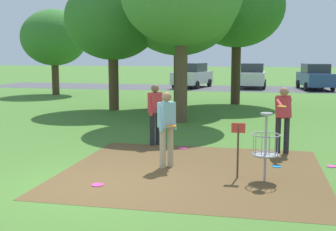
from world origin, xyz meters
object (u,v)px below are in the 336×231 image
at_px(player_foreground_watching, 155,111).
at_px(player_throwing, 167,125).
at_px(frisbee_near_basket, 98,185).
at_px(tree_mid_left, 237,7).
at_px(parked_car_leftmost, 192,75).
at_px(frisbee_scattered_a, 277,166).
at_px(tree_far_left, 54,38).
at_px(frisbee_by_tee, 331,166).
at_px(tree_mid_center, 113,20).
at_px(parked_car_center_right, 315,77).
at_px(tree_near_left, 179,7).
at_px(disc_golf_basket, 263,144).
at_px(frisbee_far_left, 153,140).
at_px(frisbee_scattered_b, 183,148).
at_px(parked_car_center_left, 252,76).
at_px(player_waiting_left, 283,116).

distance_m(player_foreground_watching, player_throwing, 2.47).
distance_m(player_foreground_watching, frisbee_near_basket, 4.09).
distance_m(tree_mid_left, parked_car_leftmost, 11.73).
bearing_deg(frisbee_scattered_a, tree_far_left, 130.29).
distance_m(player_throwing, frisbee_by_tee, 3.86).
relative_size(tree_mid_center, parked_car_center_right, 1.33).
bearing_deg(tree_near_left, frisbee_scattered_a, -67.25).
xyz_separation_m(frisbee_near_basket, parked_car_leftmost, (-2.13, 25.08, 0.91)).
xyz_separation_m(disc_golf_basket, tree_mid_center, (-6.66, 10.18, 3.29)).
xyz_separation_m(frisbee_far_left, tree_mid_left, (1.78, 10.10, 4.81)).
relative_size(tree_far_left, parked_car_center_right, 1.19).
height_order(frisbee_scattered_b, tree_mid_left, tree_mid_left).
bearing_deg(frisbee_far_left, frisbee_by_tee, -24.57).
bearing_deg(tree_far_left, parked_car_center_right, 24.58).
relative_size(frisbee_by_tee, tree_near_left, 0.03).
bearing_deg(frisbee_far_left, player_throwing, -70.29).
distance_m(player_foreground_watching, tree_far_left, 16.96).
height_order(disc_golf_basket, tree_far_left, tree_far_left).
height_order(parked_car_leftmost, parked_car_center_left, same).
distance_m(frisbee_far_left, parked_car_center_left, 21.14).
distance_m(disc_golf_basket, player_foreground_watching, 4.18).
bearing_deg(parked_car_center_right, frisbee_near_basket, -105.01).
bearing_deg(frisbee_far_left, frisbee_scattered_a, -34.64).
relative_size(frisbee_scattered_a, tree_near_left, 0.03).
height_order(frisbee_near_basket, tree_near_left, tree_near_left).
bearing_deg(player_waiting_left, parked_car_leftmost, 105.01).
bearing_deg(parked_car_leftmost, player_waiting_left, -74.99).
distance_m(player_throwing, tree_near_left, 11.19).
bearing_deg(player_waiting_left, player_foreground_watching, 174.27).
bearing_deg(disc_golf_basket, tree_mid_left, 95.77).
xyz_separation_m(frisbee_by_tee, tree_mid_left, (-2.93, 12.26, 4.81)).
bearing_deg(frisbee_by_tee, parked_car_leftmost, 106.74).
relative_size(frisbee_near_basket, tree_mid_left, 0.03).
relative_size(frisbee_scattered_a, tree_far_left, 0.04).
relative_size(player_foreground_watching, parked_car_center_right, 0.39).
bearing_deg(parked_car_center_left, frisbee_scattered_b, -93.38).
distance_m(frisbee_far_left, frisbee_scattered_a, 4.26).
xyz_separation_m(frisbee_near_basket, tree_mid_left, (1.74, 14.72, 4.81)).
bearing_deg(frisbee_scattered_a, tree_mid_left, 97.82).
xyz_separation_m(player_waiting_left, tree_mid_center, (-7.16, 7.56, 3.06)).
xyz_separation_m(frisbee_scattered_a, parked_car_center_left, (-1.14, 23.41, 0.91)).
relative_size(player_foreground_watching, parked_car_leftmost, 0.38).
distance_m(frisbee_scattered_b, tree_far_left, 17.88).
distance_m(frisbee_near_basket, parked_car_leftmost, 25.19).
relative_size(player_foreground_watching, parked_car_center_left, 0.40).
bearing_deg(player_foreground_watching, parked_car_leftmost, 96.25).
bearing_deg(frisbee_scattered_b, disc_golf_basket, -51.48).
xyz_separation_m(frisbee_by_tee, tree_mid_center, (-8.21, 8.72, 4.04)).
xyz_separation_m(tree_mid_center, parked_car_center_left, (5.86, 14.42, -3.13)).
distance_m(disc_golf_basket, frisbee_scattered_a, 1.44).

